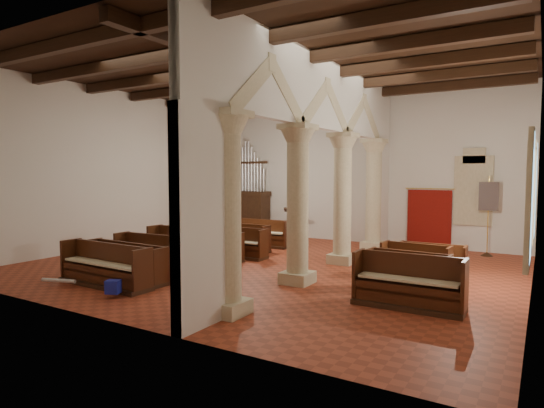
{
  "coord_description": "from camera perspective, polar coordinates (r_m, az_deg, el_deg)",
  "views": [
    {
      "loc": [
        7.18,
        -11.74,
        2.86
      ],
      "look_at": [
        -0.16,
        0.5,
        1.86
      ],
      "focal_mm": 30.0,
      "sensor_mm": 36.0,
      "label": 1
    }
  ],
  "objects": [
    {
      "name": "floor",
      "position": [
        14.05,
        -0.48,
        -7.75
      ],
      "size": [
        14.0,
        14.0,
        0.0
      ],
      "primitive_type": "plane",
      "color": "#953920",
      "rests_on": "ground"
    },
    {
      "name": "ceiling",
      "position": [
        14.11,
        -0.5,
        16.85
      ],
      "size": [
        14.0,
        14.0,
        0.0
      ],
      "primitive_type": "plane",
      "rotation": [
        3.14,
        0.0,
        0.0
      ],
      "color": "#341E11",
      "rests_on": "wall_back"
    },
    {
      "name": "wall_back",
      "position": [
        19.14,
        8.96,
        4.37
      ],
      "size": [
        14.0,
        0.02,
        6.0
      ],
      "primitive_type": "cube",
      "color": "silver",
      "rests_on": "floor"
    },
    {
      "name": "wall_front",
      "position": [
        9.19,
        -20.48,
        4.61
      ],
      "size": [
        14.0,
        0.02,
        6.0
      ],
      "primitive_type": "cube",
      "color": "silver",
      "rests_on": "floor"
    },
    {
      "name": "wall_left",
      "position": [
        18.41,
        -19.47,
        4.2
      ],
      "size": [
        0.02,
        12.0,
        6.0
      ],
      "primitive_type": "cube",
      "color": "silver",
      "rests_on": "floor"
    },
    {
      "name": "wall_right",
      "position": [
        11.74,
        30.17,
        4.13
      ],
      "size": [
        0.02,
        12.0,
        6.0
      ],
      "primitive_type": "cube",
      "color": "silver",
      "rests_on": "floor"
    },
    {
      "name": "ceiling_beams",
      "position": [
        14.07,
        -0.5,
        16.13
      ],
      "size": [
        13.8,
        11.8,
        0.3
      ],
      "primitive_type": null,
      "color": "#361F11",
      "rests_on": "wall_back"
    },
    {
      "name": "arcade",
      "position": [
        12.93,
        6.38,
        7.08
      ],
      "size": [
        0.9,
        11.9,
        6.0
      ],
      "color": "beige",
      "rests_on": "floor"
    },
    {
      "name": "window_right_a",
      "position": [
        10.26,
        29.77,
        -0.23
      ],
      "size": [
        0.03,
        1.0,
        2.2
      ],
      "primitive_type": "cube",
      "color": "#34765E",
      "rests_on": "wall_right"
    },
    {
      "name": "window_right_b",
      "position": [
        14.25,
        30.13,
        0.8
      ],
      "size": [
        0.03,
        1.0,
        2.2
      ],
      "primitive_type": "cube",
      "color": "#34765E",
      "rests_on": "wall_right"
    },
    {
      "name": "window_back",
      "position": [
        17.86,
        23.94,
        1.53
      ],
      "size": [
        1.0,
        0.03,
        2.2
      ],
      "primitive_type": "cube",
      "color": "#34765E",
      "rests_on": "wall_back"
    },
    {
      "name": "pipe_organ",
      "position": [
        20.88,
        -3.14,
        -0.1
      ],
      "size": [
        2.1,
        0.85,
        4.4
      ],
      "color": "#361F11",
      "rests_on": "floor"
    },
    {
      "name": "lectern",
      "position": [
        19.15,
        2.4,
        -2.84
      ],
      "size": [
        0.7,
        0.75,
        1.41
      ],
      "rotation": [
        0.0,
        0.0,
        0.41
      ],
      "color": "black",
      "rests_on": "floor"
    },
    {
      "name": "dossal_curtain",
      "position": [
        18.12,
        19.12,
        -1.59
      ],
      "size": [
        1.8,
        0.07,
        2.17
      ],
      "color": "maroon",
      "rests_on": "floor"
    },
    {
      "name": "processional_banner",
      "position": [
        17.19,
        25.42,
        -3.14
      ],
      "size": [
        0.62,
        0.8,
        2.73
      ],
      "rotation": [
        0.0,
        0.0,
        0.09
      ],
      "color": "#361F11",
      "rests_on": "floor"
    },
    {
      "name": "hymnal_box_a",
      "position": [
        11.14,
        -19.31,
        -9.78
      ],
      "size": [
        0.38,
        0.35,
        0.3
      ],
      "primitive_type": "cube",
      "rotation": [
        0.0,
        0.0,
        0.43
      ],
      "color": "#16148C",
      "rests_on": "floor"
    },
    {
      "name": "hymnal_box_b",
      "position": [
        13.22,
        -10.64,
        -7.34
      ],
      "size": [
        0.4,
        0.35,
        0.36
      ],
      "primitive_type": "cube",
      "rotation": [
        0.0,
        0.0,
        0.19
      ],
      "color": "navy",
      "rests_on": "floor"
    },
    {
      "name": "hymnal_box_c",
      "position": [
        13.97,
        -9.4,
        -6.77
      ],
      "size": [
        0.35,
        0.3,
        0.33
      ],
      "primitive_type": "cube",
      "rotation": [
        0.0,
        0.0,
        0.1
      ],
      "color": "#151695",
      "rests_on": "floor"
    },
    {
      "name": "tube_heater_a",
      "position": [
        12.68,
        -25.2,
        -8.68
      ],
      "size": [
        0.91,
        0.39,
        0.09
      ],
      "primitive_type": "cylinder",
      "rotation": [
        0.0,
        1.57,
        0.33
      ],
      "color": "white",
      "rests_on": "floor"
    },
    {
      "name": "tube_heater_b",
      "position": [
        13.15,
        -16.67,
        -8.02
      ],
      "size": [
        1.0,
        0.3,
        0.1
      ],
      "primitive_type": "cylinder",
      "rotation": [
        0.0,
        1.57,
        -0.21
      ],
      "color": "silver",
      "rests_on": "floor"
    },
    {
      "name": "nave_pew_0",
      "position": [
        12.32,
        -20.27,
        -8.0
      ],
      "size": [
        2.88,
        0.8,
        1.07
      ],
      "rotation": [
        0.0,
        0.0,
        -0.03
      ],
      "color": "#361F11",
      "rests_on": "floor"
    },
    {
      "name": "nave_pew_1",
      "position": [
        12.8,
        -17.93,
        -7.63
      ],
      "size": [
        2.86,
        0.78,
        0.99
      ],
      "rotation": [
        0.0,
        0.0,
        -0.04
      ],
      "color": "#361F11",
      "rests_on": "floor"
    },
    {
      "name": "nave_pew_2",
      "position": [
        13.66,
        -14.49,
        -6.74
      ],
      "size": [
        2.75,
        0.82,
        1.05
      ],
      "rotation": [
        0.0,
        0.0,
        0.04
      ],
      "color": "#361F11",
      "rests_on": "floor"
    },
    {
      "name": "nave_pew_3",
      "position": [
        14.36,
        -10.41,
        -6.02
      ],
      "size": [
        2.95,
        0.81,
        1.15
      ],
      "rotation": [
        0.0,
        0.0,
        0.02
      ],
      "color": "#361F11",
      "rests_on": "floor"
    },
    {
      "name": "nave_pew_4",
      "position": [
        15.24,
        -8.45,
        -5.67
      ],
      "size": [
        2.88,
        0.72,
        0.96
      ],
      "rotation": [
        0.0,
        0.0,
        -0.03
      ],
      "color": "#361F11",
      "rests_on": "floor"
    },
    {
      "name": "nave_pew_5",
      "position": [
        15.65,
        -5.64,
        -5.33
      ],
      "size": [
        2.94,
        0.74,
        1.0
      ],
      "rotation": [
        0.0,
        0.0,
        0.02
      ],
      "color": "#361F11",
      "rests_on": "floor"
    },
    {
      "name": "nave_pew_6",
      "position": [
        16.79,
        -4.7,
        -4.7
      ],
      "size": [
        2.8,
        0.68,
        0.99
      ],
      "rotation": [
        0.0,
        0.0,
        -0.01
      ],
      "color": "#361F11",
      "rests_on": "floor"
    },
    {
      "name": "nave_pew_7",
      "position": [
        17.82,
        -2.53,
        -4.14
      ],
      "size": [
        3.16,
        0.86,
        1.03
      ],
      "rotation": [
        0.0,
        0.0,
        0.06
      ],
      "color": "#361F11",
      "rests_on": "floor"
    },
    {
      "name": "aisle_pew_0",
      "position": [
        10.18,
        16.71,
        -10.29
      ],
      "size": [
        2.29,
        0.77,
        1.13
      ],
      "rotation": [
        0.0,
        0.0,
        0.01
      ],
      "color": "#361F11",
      "rests_on": "floor"
    },
    {
      "name": "aisle_pew_1",
      "position": [
        11.27,
        16.62,
        -9.12
      ],
      "size": [
        1.96,
        0.78,
        1.0
      ],
      "rotation": [
        0.0,
        0.0,
        -0.06
      ],
      "color": "#361F11",
      "rests_on": "floor"
    },
    {
      "name": "aisle_pew_2",
      "position": [
        12.42,
        17.54,
        -7.88
      ],
      "size": [
        1.78,
        0.79,
        1.01
      ],
      "rotation": [
        0.0,
        0.0,
        -0.07
      ],
      "color": "#361F11",
      "rests_on": "floor"
    },
    {
      "name": "aisle_pew_3",
      "position": [
        13.05,
        19.37,
        -7.47
      ],
      "size": [
        1.75,
        0.64,
        0.95
      ],
      "rotation": [
        0.0,
        0.0,
        0.01
      ],
      "color": "#361F11",
      "rests_on": "floor"
    }
  ]
}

